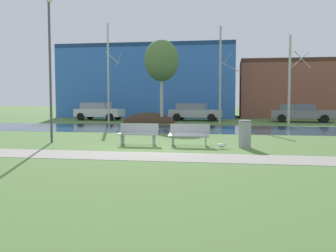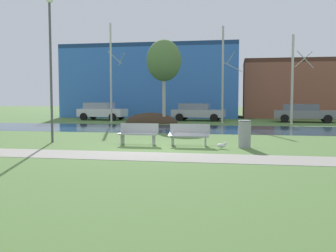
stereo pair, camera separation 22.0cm
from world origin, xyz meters
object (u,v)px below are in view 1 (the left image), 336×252
at_px(bench_left, 138,133).
at_px(seagull, 222,145).
at_px(bench_right, 189,134).
at_px(parked_sedan_second_silver, 195,112).
at_px(parked_hatch_third_grey, 301,112).
at_px(parked_van_nearest_white, 99,111).
at_px(streetlamp, 50,47).
at_px(trash_bin, 245,133).

relative_size(bench_left, seagull, 3.85).
bearing_deg(bench_right, parked_sedan_second_silver, 94.55).
relative_size(bench_left, parked_hatch_third_grey, 0.33).
height_order(bench_left, parked_van_nearest_white, parked_van_nearest_white).
relative_size(bench_left, parked_van_nearest_white, 0.38).
relative_size(seagull, parked_van_nearest_white, 0.10).
height_order(bench_right, parked_van_nearest_white, parked_van_nearest_white).
relative_size(bench_right, parked_sedan_second_silver, 0.36).
relative_size(bench_right, parked_van_nearest_white, 0.38).
distance_m(seagull, streetlamp, 8.32).
bearing_deg(trash_bin, bench_left, 177.05).
height_order(bench_left, parked_hatch_third_grey, parked_hatch_third_grey).
bearing_deg(streetlamp, bench_left, -3.67).
distance_m(parked_sedan_second_silver, parked_hatch_third_grey, 8.49).
height_order(bench_left, trash_bin, trash_bin).
xyz_separation_m(seagull, parked_hatch_third_grey, (5.81, 17.20, 0.63)).
bearing_deg(trash_bin, parked_hatch_third_grey, 73.53).
bearing_deg(seagull, parked_sedan_second_silver, 98.57).
distance_m(streetlamp, parked_hatch_third_grey, 21.18).
relative_size(parked_van_nearest_white, parked_sedan_second_silver, 0.93).
distance_m(trash_bin, parked_van_nearest_white, 20.66).
xyz_separation_m(trash_bin, seagull, (-0.85, -0.42, -0.42)).
bearing_deg(bench_left, seagull, -10.62).
height_order(streetlamp, parked_sedan_second_silver, streetlamp).
bearing_deg(parked_sedan_second_silver, parked_hatch_third_grey, -3.23).
height_order(seagull, streetlamp, streetlamp).
relative_size(bench_left, bench_right, 1.00).
bearing_deg(parked_hatch_third_grey, streetlamp, -128.74).
distance_m(trash_bin, seagull, 1.04).
xyz_separation_m(trash_bin, parked_sedan_second_silver, (-3.52, 17.26, 0.22)).
distance_m(bench_right, parked_sedan_second_silver, 17.10).
height_order(bench_left, streetlamp, streetlamp).
bearing_deg(bench_right, parked_van_nearest_white, 120.12).
height_order(trash_bin, seagull, trash_bin).
height_order(parked_van_nearest_white, parked_sedan_second_silver, parked_van_nearest_white).
bearing_deg(bench_left, parked_sedan_second_silver, 87.56).
xyz_separation_m(parked_sedan_second_silver, parked_hatch_third_grey, (8.48, -0.48, -0.01)).
height_order(seagull, parked_hatch_third_grey, parked_hatch_third_grey).
xyz_separation_m(bench_left, parked_van_nearest_white, (-7.61, 16.70, 0.32)).
relative_size(bench_left, trash_bin, 1.51).
bearing_deg(bench_left, bench_right, 0.00).
bearing_deg(parked_van_nearest_white, streetlamp, -77.26).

